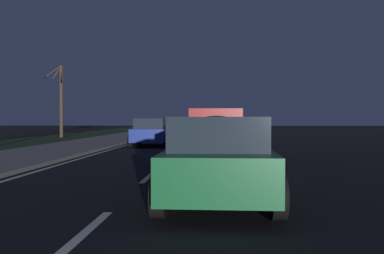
% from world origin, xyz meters
% --- Properties ---
extents(ground, '(144.00, 144.00, 0.00)m').
position_xyz_m(ground, '(27.00, 0.00, 0.00)').
color(ground, black).
extents(sidewalk_shoulder, '(108.00, 4.00, 0.12)m').
position_xyz_m(sidewalk_shoulder, '(27.00, 5.70, 0.06)').
color(sidewalk_shoulder, gray).
rests_on(sidewalk_shoulder, ground).
extents(grass_verge, '(108.00, 6.00, 0.01)m').
position_xyz_m(grass_verge, '(27.00, 10.70, 0.00)').
color(grass_verge, '#1E3819').
rests_on(grass_verge, ground).
extents(lane_markings, '(108.00, 3.54, 0.01)m').
position_xyz_m(lane_markings, '(28.92, 2.55, 0.00)').
color(lane_markings, silver).
rests_on(lane_markings, ground).
extents(pickup_truck, '(5.43, 2.31, 1.87)m').
position_xyz_m(pickup_truck, '(13.81, -1.75, 0.98)').
color(pickup_truck, maroon).
rests_on(pickup_truck, ground).
extents(sedan_blue, '(4.44, 2.09, 1.54)m').
position_xyz_m(sedan_blue, '(23.36, 1.84, 0.78)').
color(sedan_blue, navy).
rests_on(sedan_blue, ground).
extents(sedan_red, '(4.44, 2.09, 1.54)m').
position_xyz_m(sedan_red, '(26.64, -1.87, 0.78)').
color(sedan_red, maroon).
rests_on(sedan_red, ground).
extents(sedan_silver, '(4.44, 2.08, 1.54)m').
position_xyz_m(sedan_silver, '(37.70, 1.87, 0.78)').
color(sedan_silver, '#B2B5BA').
rests_on(sedan_silver, ground).
extents(sedan_green, '(4.43, 2.08, 1.54)m').
position_xyz_m(sedan_green, '(6.94, -1.79, 0.78)').
color(sedan_green, '#14592D').
rests_on(sedan_green, ground).
extents(bare_tree_far, '(1.23, 1.26, 5.93)m').
position_xyz_m(bare_tree_far, '(34.43, 10.90, 3.14)').
color(bare_tree_far, '#423323').
rests_on(bare_tree_far, ground).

